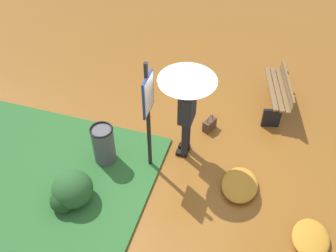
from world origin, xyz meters
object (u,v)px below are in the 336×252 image
at_px(park_bench, 279,92).
at_px(trash_bin, 104,145).
at_px(person_with_umbrella, 187,92).
at_px(info_sign_post, 148,107).
at_px(handbag, 210,124).

relative_size(park_bench, trash_bin, 1.71).
distance_m(person_with_umbrella, park_bench, 2.68).
height_order(person_with_umbrella, park_bench, person_with_umbrella).
xyz_separation_m(info_sign_post, handbag, (-1.24, 0.82, -1.32)).
relative_size(info_sign_post, handbag, 6.22).
relative_size(handbag, park_bench, 0.26).
bearing_deg(trash_bin, info_sign_post, 99.76).
bearing_deg(trash_bin, handbag, 129.98).
relative_size(person_with_umbrella, handbag, 5.53).
xyz_separation_m(person_with_umbrella, park_bench, (-1.91, 1.48, -1.15)).
relative_size(info_sign_post, trash_bin, 2.76).
distance_m(person_with_umbrella, trash_bin, 1.86).
bearing_deg(park_bench, handbag, -47.66).
bearing_deg(handbag, info_sign_post, -33.33).
distance_m(person_with_umbrella, handbag, 1.67).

